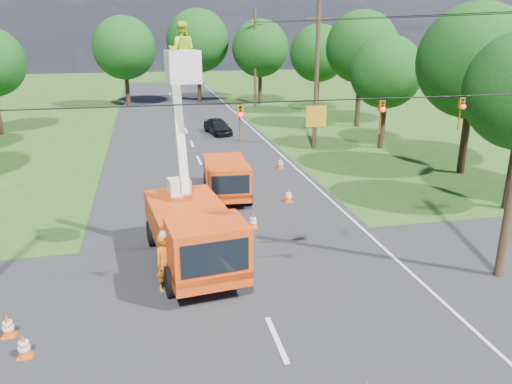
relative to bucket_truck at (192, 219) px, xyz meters
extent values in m
plane|color=#274F17|center=(1.77, 14.86, -1.78)|extent=(140.00, 140.00, 0.00)
cube|color=black|center=(1.77, 14.86, -1.78)|extent=(12.00, 100.00, 0.06)
cube|color=black|center=(1.77, -3.14, -1.78)|extent=(56.00, 10.00, 0.07)
cube|color=silver|center=(7.37, 14.86, -1.78)|extent=(0.12, 90.00, 0.02)
cube|color=#EA4210|center=(-0.02, 0.18, -0.98)|extent=(3.22, 6.88, 0.50)
cube|color=#EA4210|center=(0.27, -2.18, -0.12)|extent=(2.64, 2.16, 1.66)
cube|color=black|center=(0.38, -3.11, -0.07)|extent=(2.09, 0.32, 1.05)
cube|color=#EA4210|center=(-0.13, 1.06, -0.29)|extent=(3.07, 4.37, 1.11)
cylinder|color=black|center=(-0.92, -2.05, -1.27)|extent=(0.47, 1.05, 1.02)
cylinder|color=black|center=(1.38, -1.77, -1.27)|extent=(0.47, 1.05, 1.02)
cylinder|color=black|center=(-1.43, 2.12, -1.27)|extent=(0.47, 1.05, 1.02)
cylinder|color=black|center=(0.88, 2.40, -1.27)|extent=(0.47, 1.05, 1.02)
cube|color=silver|center=(-0.28, 2.26, 0.54)|extent=(0.92, 0.92, 0.61)
cube|color=silver|center=(-0.20, 1.66, 2.97)|extent=(0.49, 1.50, 4.79)
cube|color=silver|center=(-0.06, 0.51, 5.24)|extent=(1.17, 1.17, 1.05)
imported|color=#C6E526|center=(-0.06, 0.51, 5.76)|extent=(0.99, 0.84, 1.82)
cube|color=#EA4210|center=(2.42, 7.68, -1.13)|extent=(2.38, 5.55, 0.41)
cube|color=#EA4210|center=(2.28, 5.74, -0.42)|extent=(2.10, 1.68, 1.36)
cube|color=black|center=(2.22, 4.98, -0.38)|extent=(1.72, 0.18, 0.86)
cube|color=#EA4210|center=(2.48, 8.40, -0.56)|extent=(2.36, 3.49, 0.90)
cylinder|color=black|center=(1.35, 6.04, -1.36)|extent=(0.35, 0.85, 0.83)
cylinder|color=black|center=(3.24, 5.90, -1.36)|extent=(0.35, 0.85, 0.83)
cylinder|color=black|center=(1.60, 9.46, -1.36)|extent=(0.35, 0.85, 0.83)
cylinder|color=black|center=(3.49, 9.32, -1.36)|extent=(0.35, 0.85, 0.83)
imported|color=#EF5114|center=(-1.08, -1.62, -0.80)|extent=(0.85, 0.82, 1.96)
imported|color=black|center=(4.20, 23.17, -1.14)|extent=(2.20, 3.97, 1.28)
cone|color=#DF520B|center=(2.84, 2.98, -1.40)|extent=(0.36, 0.36, 0.70)
cube|color=#DF520B|center=(2.84, 2.98, -1.74)|extent=(0.38, 0.38, 0.04)
cylinder|color=white|center=(2.84, 2.98, -1.34)|extent=(0.26, 0.26, 0.09)
cylinder|color=white|center=(2.84, 2.98, -1.49)|extent=(0.31, 0.31, 0.09)
cone|color=#DF520B|center=(5.25, 5.89, -1.40)|extent=(0.36, 0.36, 0.70)
cube|color=#DF520B|center=(5.25, 5.89, -1.74)|extent=(0.38, 0.38, 0.04)
cylinder|color=white|center=(5.25, 5.89, -1.34)|extent=(0.26, 0.26, 0.09)
cylinder|color=white|center=(5.25, 5.89, -1.49)|extent=(0.31, 0.31, 0.09)
cone|color=#DF520B|center=(-4.87, -4.44, -1.40)|extent=(0.36, 0.36, 0.70)
cube|color=#DF520B|center=(-4.87, -4.44, -1.74)|extent=(0.38, 0.38, 0.04)
cylinder|color=white|center=(-4.87, -4.44, -1.34)|extent=(0.26, 0.26, 0.09)
cylinder|color=white|center=(-4.87, -4.44, -1.49)|extent=(0.31, 0.31, 0.09)
cone|color=#DF520B|center=(-5.51, -3.36, -1.40)|extent=(0.36, 0.36, 0.70)
cube|color=#DF520B|center=(-5.51, -3.36, -1.74)|extent=(0.38, 0.38, 0.04)
cylinder|color=white|center=(-5.51, -3.36, -1.34)|extent=(0.26, 0.26, 0.09)
cylinder|color=white|center=(-5.51, -3.36, -1.49)|extent=(0.31, 0.31, 0.09)
cone|color=#DF520B|center=(6.49, 12.02, -1.40)|extent=(0.36, 0.36, 0.70)
cube|color=#DF520B|center=(6.49, 12.02, -1.74)|extent=(0.38, 0.38, 0.04)
cylinder|color=white|center=(6.49, 12.02, -1.34)|extent=(0.26, 0.26, 0.09)
cylinder|color=white|center=(6.49, 12.02, -1.49)|extent=(0.31, 0.31, 0.09)
cylinder|color=#4C3823|center=(10.27, 16.86, 3.22)|extent=(0.30, 0.30, 10.00)
cube|color=#4C3823|center=(10.27, 16.86, 7.02)|extent=(1.80, 0.12, 0.12)
cylinder|color=#4C3823|center=(10.27, 36.86, 3.22)|extent=(0.30, 0.30, 10.00)
cube|color=#4C3823|center=(10.27, 36.86, 7.02)|extent=(1.80, 0.12, 0.12)
cylinder|color=black|center=(1.27, -3.14, 4.52)|extent=(18.00, 0.04, 0.04)
cube|color=#A97C14|center=(3.37, -3.14, 4.07)|extent=(0.60, 0.05, 0.60)
imported|color=#A97C14|center=(1.17, -3.14, 3.97)|extent=(0.16, 0.20, 1.00)
sphere|color=#FF0C0C|center=(1.17, -3.26, 4.22)|extent=(0.14, 0.14, 0.14)
imported|color=#A97C14|center=(5.37, -3.14, 3.97)|extent=(0.16, 0.20, 1.00)
sphere|color=#FF0C0C|center=(5.37, -3.26, 4.22)|extent=(0.14, 0.14, 0.14)
imported|color=#A97C14|center=(7.97, -3.14, 3.97)|extent=(0.16, 0.20, 1.00)
sphere|color=#FF0C0C|center=(7.97, -3.26, 4.22)|extent=(0.14, 0.14, 0.14)
cylinder|color=#382616|center=(16.77, 8.86, 0.51)|extent=(0.44, 0.44, 4.58)
sphere|color=#103A0F|center=(16.77, 8.86, 4.67)|extent=(6.40, 6.40, 6.40)
cylinder|color=#382616|center=(14.97, 15.86, 0.11)|extent=(0.44, 0.44, 3.78)
sphere|color=#103A0F|center=(14.97, 15.86, 3.55)|extent=(5.00, 5.00, 5.00)
cylinder|color=#382616|center=(16.57, 23.86, 0.60)|extent=(0.44, 0.44, 4.75)
sphere|color=#103A0F|center=(16.57, 23.86, 4.92)|extent=(6.00, 6.00, 6.00)
cylinder|color=#382616|center=(15.57, 31.86, 0.29)|extent=(0.44, 0.44, 4.14)
sphere|color=#103A0F|center=(15.57, 31.86, 4.05)|extent=(5.60, 5.60, 5.60)
cylinder|color=#382616|center=(-3.23, 39.86, 0.42)|extent=(0.44, 0.44, 4.40)
sphere|color=#103A0F|center=(-3.23, 39.86, 4.42)|extent=(6.60, 6.60, 6.60)
cylinder|color=#382616|center=(4.77, 41.86, 0.64)|extent=(0.44, 0.44, 4.84)
sphere|color=#103A0F|center=(4.77, 41.86, 5.04)|extent=(7.00, 7.00, 7.00)
cylinder|color=#382616|center=(11.27, 38.86, 0.38)|extent=(0.44, 0.44, 4.31)
sphere|color=#103A0F|center=(11.27, 38.86, 4.30)|extent=(6.20, 6.20, 6.20)
camera|label=1|loc=(-1.31, -16.57, 6.48)|focal=35.00mm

